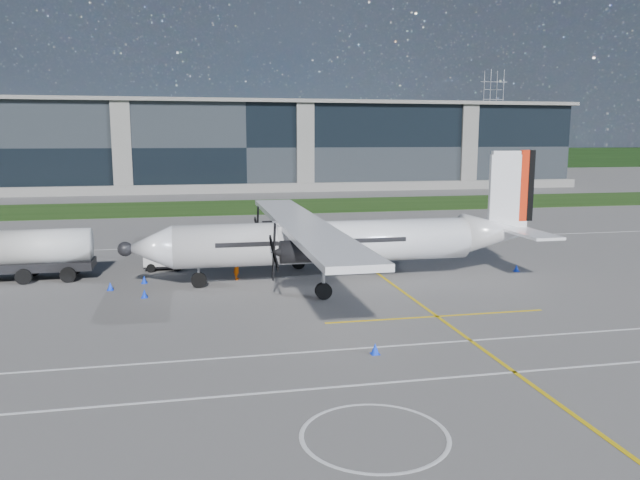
# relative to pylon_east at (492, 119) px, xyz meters

# --- Properties ---
(ground) EXTENTS (400.00, 400.00, 0.00)m
(ground) POSITION_rel_pylon_east_xyz_m (-85.00, -110.00, -15.00)
(ground) COLOR #5A5755
(ground) RESTS_ON ground
(grass_strip) EXTENTS (400.00, 18.00, 0.04)m
(grass_strip) POSITION_rel_pylon_east_xyz_m (-85.00, -102.00, -14.98)
(grass_strip) COLOR #1C3E10
(grass_strip) RESTS_ON ground
(terminal_building) EXTENTS (120.00, 20.00, 15.00)m
(terminal_building) POSITION_rel_pylon_east_xyz_m (-85.00, -70.00, -7.50)
(terminal_building) COLOR black
(terminal_building) RESTS_ON ground
(tree_line) EXTENTS (400.00, 6.00, 6.00)m
(tree_line) POSITION_rel_pylon_east_xyz_m (-85.00, -10.00, -12.00)
(tree_line) COLOR black
(tree_line) RESTS_ON ground
(pylon_east) EXTENTS (9.00, 4.60, 30.00)m
(pylon_east) POSITION_rel_pylon_east_xyz_m (0.00, 0.00, 0.00)
(pylon_east) COLOR gray
(pylon_east) RESTS_ON ground
(yellow_taxiway_centerline) EXTENTS (0.20, 70.00, 0.01)m
(yellow_taxiway_centerline) POSITION_rel_pylon_east_xyz_m (-82.00, -140.00, -14.99)
(yellow_taxiway_centerline) COLOR yellow
(yellow_taxiway_centerline) RESTS_ON ground
(white_lane_line) EXTENTS (90.00, 0.15, 0.01)m
(white_lane_line) POSITION_rel_pylon_east_xyz_m (-85.00, -164.00, -14.99)
(white_lane_line) COLOR white
(white_lane_line) RESTS_ON ground
(turboprop_aircraft) EXTENTS (27.01, 28.01, 8.40)m
(turboprop_aircraft) POSITION_rel_pylon_east_xyz_m (-85.08, -147.03, -10.80)
(turboprop_aircraft) COLOR white
(turboprop_aircraft) RESTS_ON ground
(fuel_tanker_truck) EXTENTS (8.88, 2.89, 3.33)m
(fuel_tanker_truck) POSITION_rel_pylon_east_xyz_m (-105.75, -142.58, -13.33)
(fuel_tanker_truck) COLOR silver
(fuel_tanker_truck) RESTS_ON ground
(baggage_tug) EXTENTS (3.00, 1.80, 1.80)m
(baggage_tug) POSITION_rel_pylon_east_xyz_m (-96.37, -141.01, -14.10)
(baggage_tug) COLOR white
(baggage_tug) RESTS_ON ground
(ground_crew_person) EXTENTS (0.76, 0.93, 1.98)m
(ground_crew_person) POSITION_rel_pylon_east_xyz_m (-91.60, -145.29, -14.01)
(ground_crew_person) COLOR #F25907
(ground_crew_person) RESTS_ON ground
(safety_cone_nose_port) EXTENTS (0.36, 0.36, 0.50)m
(safety_cone_nose_port) POSITION_rel_pylon_east_xyz_m (-97.23, -148.89, -14.75)
(safety_cone_nose_port) COLOR #0E38F4
(safety_cone_nose_port) RESTS_ON ground
(safety_cone_tail) EXTENTS (0.36, 0.36, 0.50)m
(safety_cone_tail) POSITION_rel_pylon_east_xyz_m (-72.33, -146.73, -14.75)
(safety_cone_tail) COLOR #0E38F4
(safety_cone_tail) RESTS_ON ground
(safety_cone_portwing) EXTENTS (0.36, 0.36, 0.50)m
(safety_cone_portwing) POSITION_rel_pylon_east_xyz_m (-86.83, -160.84, -14.75)
(safety_cone_portwing) COLOR #0E38F4
(safety_cone_portwing) RESTS_ON ground
(safety_cone_fwd) EXTENTS (0.36, 0.36, 0.50)m
(safety_cone_fwd) POSITION_rel_pylon_east_xyz_m (-99.41, -146.60, -14.75)
(safety_cone_fwd) COLOR #0E38F4
(safety_cone_fwd) RESTS_ON ground
(safety_cone_nose_stbd) EXTENTS (0.36, 0.36, 0.50)m
(safety_cone_nose_stbd) POSITION_rel_pylon_east_xyz_m (-97.49, -145.12, -14.75)
(safety_cone_nose_stbd) COLOR #0E38F4
(safety_cone_nose_stbd) RESTS_ON ground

